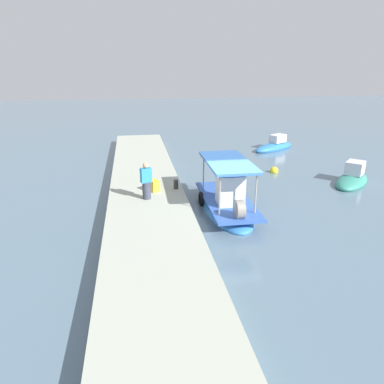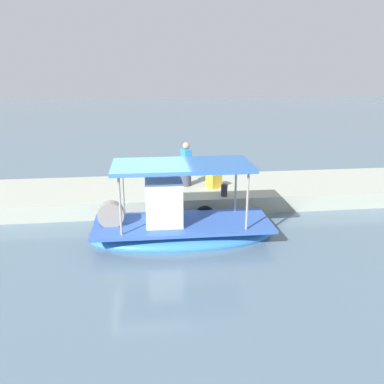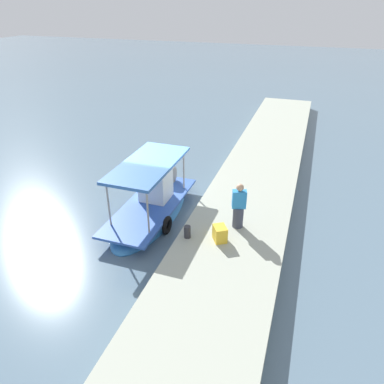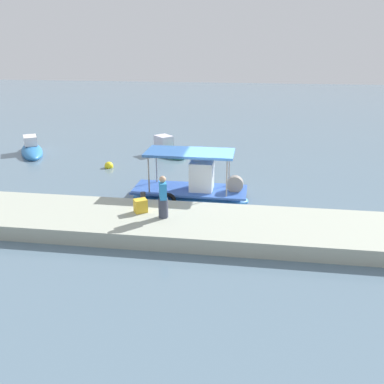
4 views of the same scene
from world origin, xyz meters
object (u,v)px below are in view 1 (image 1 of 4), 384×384
object	(u,v)px
marker_buoy	(274,171)
moored_boat_mid	(352,179)
mooring_bollard	(176,184)
moored_boat_near	(274,147)
main_fishing_boat	(227,202)
cargo_crate	(154,186)
fisherman_near_bollard	(146,183)

from	to	relation	value
marker_buoy	moored_boat_mid	xyz separation A→B (m)	(2.86, 3.69, 0.13)
mooring_bollard	moored_boat_near	size ratio (longest dim) A/B	0.10
marker_buoy	moored_boat_near	size ratio (longest dim) A/B	0.12
main_fishing_boat	cargo_crate	xyz separation A→B (m)	(-1.68, -3.35, 0.47)
moored_boat_mid	main_fishing_boat	bearing A→B (deg)	-70.24
fisherman_near_bollard	mooring_bollard	world-z (taller)	fisherman_near_bollard
moored_boat_mid	moored_boat_near	bearing A→B (deg)	-172.47
cargo_crate	moored_boat_near	xyz separation A→B (m)	(-10.56, 10.47, -0.66)
marker_buoy	fisherman_near_bollard	bearing A→B (deg)	-58.06
main_fishing_boat	fisherman_near_bollard	world-z (taller)	main_fishing_boat
main_fishing_boat	fisherman_near_bollard	xyz separation A→B (m)	(-0.63, -3.75, 0.98)
moored_boat_mid	mooring_bollard	bearing A→B (deg)	-83.92
main_fishing_boat	marker_buoy	distance (m)	7.49
main_fishing_boat	fisherman_near_bollard	size ratio (longest dim) A/B	3.28
main_fishing_boat	mooring_bollard	distance (m)	2.93
moored_boat_near	moored_boat_mid	bearing A→B (deg)	7.53
marker_buoy	moored_boat_near	xyz separation A→B (m)	(-6.38, 2.47, 0.13)
cargo_crate	moored_boat_mid	distance (m)	11.78
moored_boat_near	main_fishing_boat	bearing A→B (deg)	-30.19
mooring_bollard	moored_boat_mid	size ratio (longest dim) A/B	0.12
fisherman_near_bollard	moored_boat_near	size ratio (longest dim) A/B	0.40
fisherman_near_bollard	mooring_bollard	bearing A→B (deg)	129.09
moored_boat_mid	marker_buoy	bearing A→B (deg)	-127.79
marker_buoy	moored_boat_near	world-z (taller)	moored_boat_near
fisherman_near_bollard	cargo_crate	world-z (taller)	fisherman_near_bollard
fisherman_near_bollard	moored_boat_mid	xyz separation A→B (m)	(-2.37, 12.09, -1.18)
main_fishing_boat	cargo_crate	size ratio (longest dim) A/B	10.31
mooring_bollard	marker_buoy	xyz separation A→B (m)	(-3.99, 6.86, -0.74)
main_fishing_boat	marker_buoy	bearing A→B (deg)	141.58
moored_boat_near	fisherman_near_bollard	bearing A→B (deg)	-43.11
cargo_crate	fisherman_near_bollard	bearing A→B (deg)	-20.82
marker_buoy	cargo_crate	bearing A→B (deg)	-62.41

